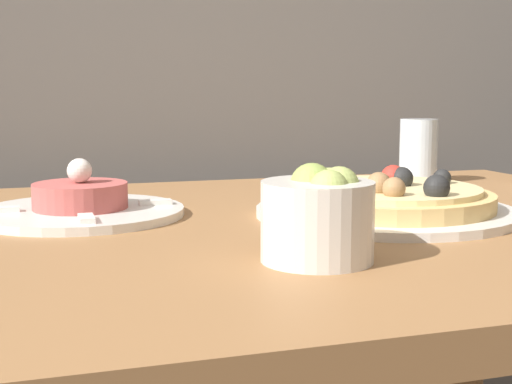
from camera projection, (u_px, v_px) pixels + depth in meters
dining_table at (286, 319)px, 0.84m from camera, size 1.08×0.78×0.76m
pizza_plate at (386, 202)px, 0.85m from camera, size 0.31×0.31×0.06m
tartare_plate at (81, 205)px, 0.85m from camera, size 0.25×0.25×0.07m
small_bowl at (319, 213)px, 0.63m from camera, size 0.10×0.10×0.09m
drinking_glass at (418, 151)px, 1.15m from camera, size 0.06×0.06×0.10m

